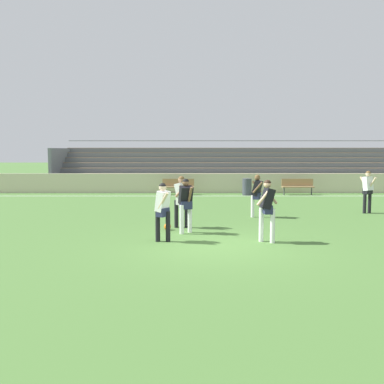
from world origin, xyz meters
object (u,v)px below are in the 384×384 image
player_white_wide_right (163,207)px  player_white_overlapping (368,188)px  bleacher_stand (250,167)px  soccer_ball (168,227)px  player_dark_pressing_high (268,205)px  player_dark_challenging (186,201)px  trash_bin (247,187)px  player_dark_on_ball (258,192)px  bench_far_right (298,185)px  bench_far_left (179,185)px  player_white_wide_left (182,197)px

player_white_wide_right → player_white_overlapping: (7.84, 5.56, 0.05)m
bleacher_stand → soccer_ball: (-4.63, -15.68, -1.30)m
player_dark_pressing_high → player_dark_challenging: bearing=149.1°
trash_bin → player_dark_on_ball: (-0.64, -8.26, 0.49)m
bleacher_stand → player_white_overlapping: bearing=-75.0°
player_white_wide_right → trash_bin: bearing=73.0°
bench_far_right → player_white_overlapping: bearing=-82.1°
bench_far_right → player_dark_challenging: player_dark_challenging is taller
player_dark_pressing_high → player_white_wide_right: player_dark_pressing_high is taller
bench_far_left → soccer_ball: bench_far_left is taller
bench_far_right → player_white_wide_left: bearing=-120.6°
trash_bin → bench_far_left: bearing=176.5°
trash_bin → soccer_ball: 11.63m
player_dark_on_ball → player_white_overlapping: 4.71m
bench_far_left → trash_bin: size_ratio=1.93×
soccer_ball → trash_bin: bearing=70.5°
bleacher_stand → player_dark_challenging: size_ratio=15.23×
player_white_overlapping → soccer_ball: (-7.81, -3.79, -0.91)m
player_dark_pressing_high → player_white_wide_right: bearing=178.2°
player_white_wide_right → player_dark_challenging: bearing=63.8°
bench_far_left → player_white_wide_left: 10.76m
bench_far_right → soccer_ball: (-6.78, -11.20, -0.44)m
bench_far_left → player_dark_challenging: (0.60, -11.73, 0.45)m
bleacher_stand → bench_far_right: size_ratio=14.11×
player_dark_challenging → player_dark_on_ball: 4.17m
trash_bin → player_dark_on_ball: player_dark_on_ball is taller
player_dark_challenging → soccer_ball: bearing=138.1°
player_dark_on_ball → player_white_wide_right: player_white_wide_right is taller
bench_far_right → player_dark_pressing_high: bearing=-106.8°
bench_far_left → soccer_ball: size_ratio=8.18×
trash_bin → player_white_wide_left: 11.07m
player_dark_pressing_high → player_white_overlapping: player_dark_pressing_high is taller
player_dark_on_ball → soccer_ball: 4.29m
bleacher_stand → player_dark_pressing_high: bearing=-95.9°
bench_far_left → player_dark_challenging: 11.75m
player_white_wide_left → soccer_ball: size_ratio=7.68×
bench_far_left → trash_bin: 3.89m
player_dark_pressing_high → player_white_wide_right: (-2.86, 0.09, -0.07)m
soccer_ball → player_dark_pressing_high: bearing=-33.4°
bench_far_right → soccer_ball: 13.10m
trash_bin → player_white_overlapping: (3.94, -7.17, 0.55)m
player_white_wide_left → bench_far_right: bearing=59.4°
bench_far_right → player_dark_on_ball: player_dark_on_ball is taller
player_white_wide_left → soccer_ball: 1.09m
player_dark_pressing_high → player_dark_on_ball: bearing=85.0°
player_dark_pressing_high → bench_far_right: bearing=73.2°
player_white_wide_left → player_dark_pressing_high: bearing=-44.1°
player_dark_on_ball → player_dark_challenging: bearing=-129.3°
bench_far_left → player_white_overlapping: player_white_overlapping is taller
player_white_overlapping → soccer_ball: player_white_overlapping is taller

